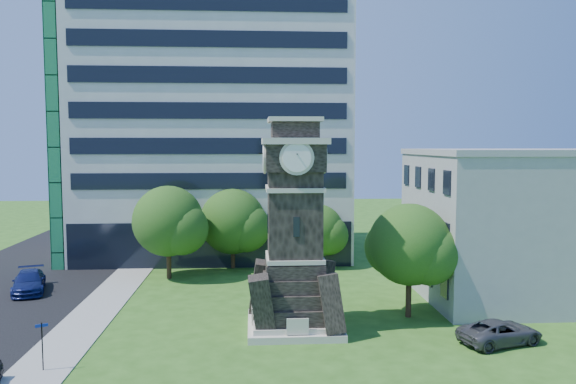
{
  "coord_description": "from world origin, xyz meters",
  "views": [
    {
      "loc": [
        0.61,
        -29.92,
        10.69
      ],
      "look_at": [
        2.91,
        6.4,
        7.63
      ],
      "focal_mm": 35.0,
      "sensor_mm": 36.0,
      "label": 1
    }
  ],
  "objects": [
    {
      "name": "office_tall",
      "position": [
        -3.2,
        25.84,
        14.22
      ],
      "size": [
        26.2,
        15.11,
        28.6
      ],
      "color": "silver",
      "rests_on": "ground"
    },
    {
      "name": "street_sign",
      "position": [
        -9.34,
        -3.5,
        1.48
      ],
      "size": [
        0.57,
        0.06,
        2.36
      ],
      "rotation": [
        0.0,
        0.0,
        0.41
      ],
      "color": "black",
      "rests_on": "ground"
    },
    {
      "name": "car_east_lot",
      "position": [
        13.88,
        -1.27,
        0.65
      ],
      "size": [
        5.09,
        3.46,
        1.3
      ],
      "primitive_type": "imported",
      "rotation": [
        0.0,
        0.0,
        1.88
      ],
      "color": "#46464B",
      "rests_on": "ground"
    },
    {
      "name": "park_bench",
      "position": [
        3.7,
        1.54,
        0.56
      ],
      "size": [
        2.03,
        0.54,
        1.05
      ],
      "rotation": [
        0.0,
        0.0,
        -0.42
      ],
      "color": "black",
      "rests_on": "ground"
    },
    {
      "name": "sidewalk",
      "position": [
        -9.5,
        5.0,
        0.03
      ],
      "size": [
        3.0,
        70.0,
        0.06
      ],
      "primitive_type": "cube",
      "color": "gray",
      "rests_on": "ground"
    },
    {
      "name": "tree_ne",
      "position": [
        6.31,
        18.72,
        3.07
      ],
      "size": [
        5.18,
        4.71,
        5.55
      ],
      "rotation": [
        0.0,
        0.0,
        0.04
      ],
      "color": "#332114",
      "rests_on": "ground"
    },
    {
      "name": "tree_nc",
      "position": [
        -1.06,
        18.41,
        3.93
      ],
      "size": [
        6.23,
        5.67,
        6.93
      ],
      "rotation": [
        0.0,
        0.0,
        -0.24
      ],
      "color": "#332114",
      "rests_on": "ground"
    },
    {
      "name": "office_low",
      "position": [
        19.97,
        8.0,
        5.21
      ],
      "size": [
        15.2,
        12.2,
        10.4
      ],
      "color": "#989A9D",
      "rests_on": "ground"
    },
    {
      "name": "car_street_north",
      "position": [
        -15.69,
        11.29,
        0.76
      ],
      "size": [
        3.57,
        5.62,
        1.52
      ],
      "primitive_type": "imported",
      "rotation": [
        0.0,
        0.0,
        0.3
      ],
      "color": "#131C53",
      "rests_on": "ground"
    },
    {
      "name": "tree_east",
      "position": [
        10.33,
        3.74,
        4.38
      ],
      "size": [
        5.58,
        5.07,
        7.1
      ],
      "rotation": [
        0.0,
        0.0,
        0.22
      ],
      "color": "#332114",
      "rests_on": "ground"
    },
    {
      "name": "tree_nw",
      "position": [
        -6.04,
        14.87,
        4.46
      ],
      "size": [
        6.2,
        5.63,
        7.47
      ],
      "rotation": [
        0.0,
        0.0,
        0.42
      ],
      "color": "#332114",
      "rests_on": "ground"
    },
    {
      "name": "ground",
      "position": [
        0.0,
        0.0,
        0.0
      ],
      "size": [
        160.0,
        160.0,
        0.0
      ],
      "primitive_type": "plane",
      "color": "#2C5718",
      "rests_on": "ground"
    },
    {
      "name": "clock_tower",
      "position": [
        3.0,
        2.0,
        5.28
      ],
      "size": [
        5.4,
        5.4,
        12.22
      ],
      "color": "beige",
      "rests_on": "ground"
    }
  ]
}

